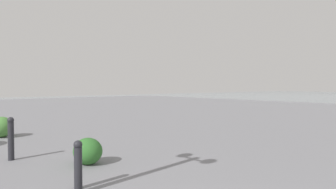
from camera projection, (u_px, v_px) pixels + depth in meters
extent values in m
cylinder|color=#232328|center=(78.00, 168.00, 4.49)|extent=(0.12, 0.12, 0.62)
sphere|color=#232328|center=(78.00, 145.00, 4.48)|extent=(0.13, 0.13, 0.13)
cylinder|color=#232328|center=(11.00, 141.00, 6.20)|extent=(0.12, 0.12, 0.79)
sphere|color=#232328|center=(11.00, 120.00, 6.19)|extent=(0.13, 0.13, 0.13)
ellipsoid|color=#2D6628|center=(88.00, 151.00, 5.88)|extent=(0.61, 0.55, 0.52)
ellipsoid|color=#477F38|center=(1.00, 127.00, 8.94)|extent=(0.72, 0.65, 0.61)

